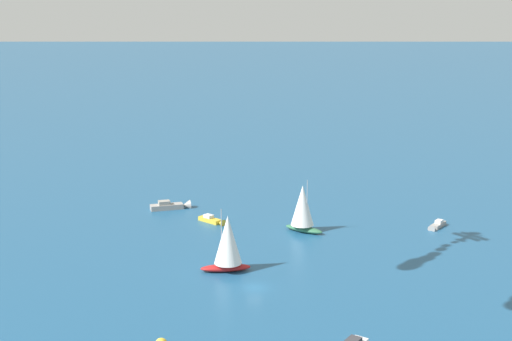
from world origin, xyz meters
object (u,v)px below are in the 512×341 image
object	(u,v)px
sailboat_far_stbd	(228,243)
motorboat_far_port	(172,206)
motorboat_inshore	(213,220)
motorboat_mid_cluster	(437,226)
sailboat_trailing	(303,208)

from	to	relation	value
sailboat_far_stbd	motorboat_far_port	bearing A→B (deg)	97.81
motorboat_inshore	motorboat_mid_cluster	size ratio (longest dim) A/B	1.17
motorboat_inshore	motorboat_mid_cluster	xyz separation A→B (m)	(46.62, -13.63, -0.05)
sailboat_trailing	motorboat_mid_cluster	bearing A→B (deg)	-6.81
sailboat_far_stbd	motorboat_mid_cluster	size ratio (longest dim) A/B	1.99
sailboat_far_stbd	sailboat_trailing	xyz separation A→B (m)	(19.41, 19.59, -0.15)
sailboat_far_stbd	motorboat_inshore	xyz separation A→B (m)	(1.85, 29.75, -4.77)
motorboat_inshore	motorboat_mid_cluster	bearing A→B (deg)	-16.29
motorboat_far_port	motorboat_mid_cluster	world-z (taller)	motorboat_far_port
sailboat_far_stbd	sailboat_trailing	size ratio (longest dim) A/B	1.03
sailboat_far_stbd	motorboat_mid_cluster	distance (m)	51.30
motorboat_far_port	motorboat_mid_cluster	size ratio (longest dim) A/B	1.64
motorboat_far_port	sailboat_trailing	distance (m)	34.67
motorboat_far_port	motorboat_inshore	size ratio (longest dim) A/B	1.40
motorboat_far_port	sailboat_far_stbd	world-z (taller)	sailboat_far_stbd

